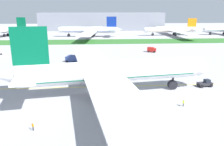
# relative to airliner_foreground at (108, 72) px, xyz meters

# --- Properties ---
(ground_plane) EXTENTS (600.00, 600.00, 0.00)m
(ground_plane) POSITION_rel_airliner_foreground_xyz_m (-4.77, 3.05, -6.22)
(ground_plane) COLOR #9E9EA3
(ground_plane) RESTS_ON ground
(apron_taxi_line) EXTENTS (280.00, 0.36, 0.01)m
(apron_taxi_line) POSITION_rel_airliner_foreground_xyz_m (-4.77, 6.32, -6.22)
(apron_taxi_line) COLOR yellow
(apron_taxi_line) RESTS_ON ground
(grass_median_strip) EXTENTS (320.00, 24.00, 0.10)m
(grass_median_strip) POSITION_rel_airliner_foreground_xyz_m (-4.77, 102.30, -6.17)
(grass_median_strip) COLOR #2D6628
(grass_median_strip) RESTS_ON ground
(airliner_foreground) EXTENTS (56.88, 91.18, 18.32)m
(airliner_foreground) POSITION_rel_airliner_foreground_xyz_m (0.00, 0.00, 0.00)
(airliner_foreground) COLOR white
(airliner_foreground) RESTS_ON ground
(pushback_tug) EXTENTS (6.18, 2.83, 2.15)m
(pushback_tug) POSITION_rel_airliner_foreground_xyz_m (29.00, 4.44, -5.24)
(pushback_tug) COLOR #26262B
(pushback_tug) RESTS_ON ground
(ground_crew_wingwalker_port) EXTENTS (0.45, 0.47, 1.59)m
(ground_crew_wingwalker_port) POSITION_rel_airliner_foreground_xyz_m (-15.26, -18.22, -5.25)
(ground_crew_wingwalker_port) COLOR black
(ground_crew_wingwalker_port) RESTS_ON ground
(ground_crew_marshaller_front) EXTENTS (0.48, 0.49, 1.67)m
(ground_crew_marshaller_front) POSITION_rel_airliner_foreground_xyz_m (17.30, -9.23, -5.21)
(ground_crew_marshaller_front) COLOR black
(ground_crew_marshaller_front) RESTS_ON ground
(service_truck_baggage_loader) EXTENTS (4.96, 3.77, 2.64)m
(service_truck_baggage_loader) POSITION_rel_airliner_foreground_xyz_m (26.09, 60.45, -4.78)
(service_truck_baggage_loader) COLOR #B21E19
(service_truck_baggage_loader) RESTS_ON ground
(service_truck_catering_van) EXTENTS (5.51, 4.14, 3.05)m
(service_truck_catering_van) POSITION_rel_airliner_foreground_xyz_m (-13.68, 39.47, -4.58)
(service_truck_catering_van) COLOR #33478C
(service_truck_catering_van) RESTS_ON ground
(parked_airliner_far_left) EXTENTS (50.27, 81.61, 15.52)m
(parked_airliner_far_left) POSITION_rel_airliner_foreground_xyz_m (-79.21, 138.12, -0.95)
(parked_airliner_far_left) COLOR white
(parked_airliner_far_left) RESTS_ON ground
(parked_airliner_far_centre) EXTENTS (52.22, 83.94, 16.11)m
(parked_airliner_far_centre) POSITION_rel_airliner_foreground_xyz_m (-7.96, 130.58, -0.75)
(parked_airliner_far_centre) COLOR white
(parked_airliner_far_centre) RESTS_ON ground
(parked_airliner_far_right) EXTENTS (49.95, 80.63, 14.22)m
(parked_airliner_far_right) POSITION_rel_airliner_foreground_xyz_m (61.71, 136.20, -1.39)
(parked_airliner_far_right) COLOR white
(parked_airliner_far_right) RESTS_ON ground
(parked_airliner_far_outer) EXTENTS (37.16, 57.48, 14.12)m
(parked_airliner_far_outer) POSITION_rel_airliner_foreground_xyz_m (108.11, 138.16, -1.44)
(parked_airliner_far_outer) COLOR white
(parked_airliner_far_outer) RESTS_ON ground
(terminal_building) EXTENTS (129.02, 20.00, 18.00)m
(terminal_building) POSITION_rel_airliner_foreground_xyz_m (3.34, 190.01, 2.78)
(terminal_building) COLOR gray
(terminal_building) RESTS_ON ground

